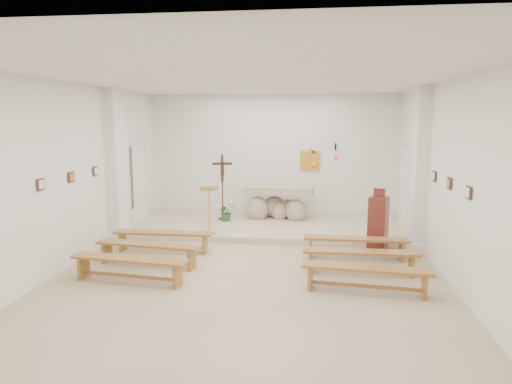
# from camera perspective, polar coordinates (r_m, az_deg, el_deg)

# --- Properties ---
(ground) EXTENTS (7.00, 10.00, 0.00)m
(ground) POSITION_cam_1_polar(r_m,az_deg,el_deg) (8.52, -0.82, -10.21)
(ground) COLOR #CBB892
(ground) RESTS_ON ground
(wall_left) EXTENTS (0.02, 10.00, 3.50)m
(wall_left) POSITION_cam_1_polar(r_m,az_deg,el_deg) (9.25, -22.81, 1.77)
(wall_left) COLOR white
(wall_left) RESTS_ON ground
(wall_right) EXTENTS (0.02, 10.00, 3.50)m
(wall_right) POSITION_cam_1_polar(r_m,az_deg,el_deg) (8.38, 23.51, 1.02)
(wall_right) COLOR white
(wall_right) RESTS_ON ground
(wall_back) EXTENTS (7.00, 0.02, 3.50)m
(wall_back) POSITION_cam_1_polar(r_m,az_deg,el_deg) (13.04, 2.15, 4.45)
(wall_back) COLOR white
(wall_back) RESTS_ON ground
(ceiling) EXTENTS (7.00, 10.00, 0.02)m
(ceiling) POSITION_cam_1_polar(r_m,az_deg,el_deg) (8.06, -0.88, 13.88)
(ceiling) COLOR silver
(ceiling) RESTS_ON wall_back
(sanctuary_platform) EXTENTS (6.98, 3.00, 0.15)m
(sanctuary_platform) POSITION_cam_1_polar(r_m,az_deg,el_deg) (11.84, 1.48, -4.26)
(sanctuary_platform) COLOR #C9B29B
(sanctuary_platform) RESTS_ON ground
(pilaster_left) EXTENTS (0.26, 0.55, 3.50)m
(pilaster_left) POSITION_cam_1_polar(r_m,az_deg,el_deg) (10.97, -17.10, 3.14)
(pilaster_left) COLOR white
(pilaster_left) RESTS_ON ground
(pilaster_right) EXTENTS (0.26, 0.55, 3.50)m
(pilaster_right) POSITION_cam_1_polar(r_m,az_deg,el_deg) (10.27, 19.75, 2.62)
(pilaster_right) COLOR white
(pilaster_right) RESTS_ON ground
(gold_wall_relief) EXTENTS (0.55, 0.04, 0.55)m
(gold_wall_relief) POSITION_cam_1_polar(r_m,az_deg,el_deg) (12.97, 6.77, 3.92)
(gold_wall_relief) COLOR gold
(gold_wall_relief) RESTS_ON wall_back
(sanctuary_lamp) EXTENTS (0.11, 0.36, 0.44)m
(sanctuary_lamp) POSITION_cam_1_polar(r_m,az_deg,el_deg) (12.73, 9.94, 4.46)
(sanctuary_lamp) COLOR black
(sanctuary_lamp) RESTS_ON wall_back
(station_frame_left_front) EXTENTS (0.03, 0.20, 0.20)m
(station_frame_left_front) POSITION_cam_1_polar(r_m,az_deg,el_deg) (8.57, -25.31, 0.85)
(station_frame_left_front) COLOR #442B1E
(station_frame_left_front) RESTS_ON wall_left
(station_frame_left_mid) EXTENTS (0.03, 0.20, 0.20)m
(station_frame_left_mid) POSITION_cam_1_polar(r_m,az_deg,el_deg) (9.42, -22.09, 1.75)
(station_frame_left_mid) COLOR #442B1E
(station_frame_left_mid) RESTS_ON wall_left
(station_frame_left_rear) EXTENTS (0.03, 0.20, 0.20)m
(station_frame_left_rear) POSITION_cam_1_polar(r_m,az_deg,el_deg) (10.30, -19.41, 2.48)
(station_frame_left_rear) COLOR #442B1E
(station_frame_left_rear) RESTS_ON wall_left
(station_frame_right_front) EXTENTS (0.03, 0.20, 0.20)m
(station_frame_right_front) POSITION_cam_1_polar(r_m,az_deg,el_deg) (7.63, 25.03, -0.06)
(station_frame_right_front) COLOR #442B1E
(station_frame_right_front) RESTS_ON wall_right
(station_frame_right_mid) EXTENTS (0.03, 0.20, 0.20)m
(station_frame_right_mid) POSITION_cam_1_polar(r_m,az_deg,el_deg) (8.57, 23.00, 1.01)
(station_frame_right_mid) COLOR #442B1E
(station_frame_right_mid) RESTS_ON wall_right
(station_frame_right_rear) EXTENTS (0.03, 0.20, 0.20)m
(station_frame_right_rear) POSITION_cam_1_polar(r_m,az_deg,el_deg) (9.53, 21.37, 1.87)
(station_frame_right_rear) COLOR #442B1E
(station_frame_right_rear) RESTS_ON wall_right
(radiator_left) EXTENTS (0.10, 0.85, 0.52)m
(radiator_left) POSITION_cam_1_polar(r_m,az_deg,el_deg) (11.86, -15.66, -3.61)
(radiator_left) COLOR silver
(radiator_left) RESTS_ON ground
(radiator_right) EXTENTS (0.10, 0.85, 0.52)m
(radiator_right) POSITION_cam_1_polar(r_m,az_deg,el_deg) (11.21, 18.86, -4.51)
(radiator_right) COLOR silver
(radiator_right) RESTS_ON ground
(altar) EXTENTS (1.91, 0.91, 0.95)m
(altar) POSITION_cam_1_polar(r_m,az_deg,el_deg) (12.34, 2.71, -1.61)
(altar) COLOR #BDAA90
(altar) RESTS_ON sanctuary_platform
(lectern) EXTENTS (0.49, 0.44, 1.17)m
(lectern) POSITION_cam_1_polar(r_m,az_deg,el_deg) (10.79, -5.87, -2.08)
(lectern) COLOR tan
(lectern) RESTS_ON sanctuary_platform
(crucifix_stand) EXTENTS (0.52, 0.23, 1.73)m
(crucifix_stand) POSITION_cam_1_polar(r_m,az_deg,el_deg) (12.14, -4.22, 1.22)
(crucifix_stand) COLOR #3A2012
(crucifix_stand) RESTS_ON sanctuary_platform
(potted_plant) EXTENTS (0.56, 0.55, 0.47)m
(potted_plant) POSITION_cam_1_polar(r_m,az_deg,el_deg) (12.07, -3.69, -2.49)
(potted_plant) COLOR #285B24
(potted_plant) RESTS_ON sanctuary_platform
(donation_pedestal) EXTENTS (0.48, 0.48, 1.38)m
(donation_pedestal) POSITION_cam_1_polar(r_m,az_deg,el_deg) (10.06, 15.01, -3.89)
(donation_pedestal) COLOR maroon
(donation_pedestal) RESTS_ON ground
(bench_left_front) EXTENTS (2.10, 0.36, 0.44)m
(bench_left_front) POSITION_cam_1_polar(r_m,az_deg,el_deg) (9.97, -11.50, -5.50)
(bench_left_front) COLOR olive
(bench_left_front) RESTS_ON ground
(bench_right_front) EXTENTS (2.10, 0.35, 0.44)m
(bench_right_front) POSITION_cam_1_polar(r_m,az_deg,el_deg) (9.52, 12.36, -6.24)
(bench_right_front) COLOR olive
(bench_right_front) RESTS_ON ground
(bench_left_second) EXTENTS (2.12, 0.61, 0.44)m
(bench_left_second) POSITION_cam_1_polar(r_m,az_deg,el_deg) (9.13, -13.35, -6.94)
(bench_left_second) COLOR olive
(bench_left_second) RESTS_ON ground
(bench_right_second) EXTENTS (2.10, 0.35, 0.44)m
(bench_right_second) POSITION_cam_1_polar(r_m,az_deg,el_deg) (8.63, 12.92, -7.87)
(bench_right_second) COLOR olive
(bench_right_second) RESTS_ON ground
(bench_left_third) EXTENTS (2.12, 0.59, 0.44)m
(bench_left_third) POSITION_cam_1_polar(r_m,az_deg,el_deg) (8.31, -15.57, -8.66)
(bench_left_third) COLOR olive
(bench_left_third) RESTS_ON ground
(bench_right_third) EXTENTS (2.12, 0.54, 0.44)m
(bench_right_third) POSITION_cam_1_polar(r_m,az_deg,el_deg) (7.76, 13.62, -9.87)
(bench_right_third) COLOR olive
(bench_right_third) RESTS_ON ground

